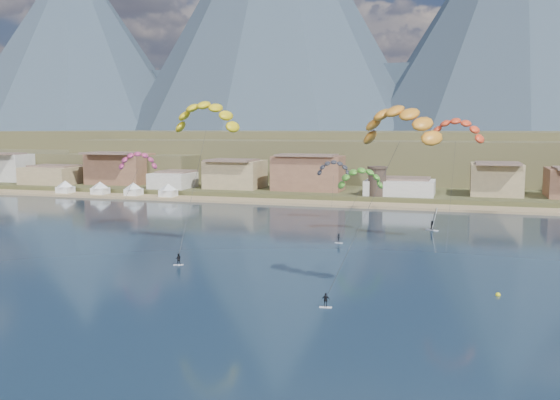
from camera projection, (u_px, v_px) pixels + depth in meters
name	position (u px, v px, depth m)	size (l,w,h in m)	color
ground	(200.00, 319.00, 68.42)	(2400.00, 2400.00, 0.00)	black
beach	(355.00, 205.00, 169.27)	(2200.00, 12.00, 0.90)	tan
land	(431.00, 150.00, 601.36)	(2200.00, 900.00, 4.00)	brown
foothills	(448.00, 155.00, 282.24)	(940.00, 210.00, 18.00)	brown
mountain_ridge	(432.00, 35.00, 838.65)	(2060.00, 480.00, 400.00)	#2C3A4A
town	(241.00, 171.00, 194.92)	(400.00, 24.00, 12.00)	silver
watchtower	(377.00, 181.00, 174.74)	(5.82, 5.82, 8.60)	#47382D
beach_tents	(116.00, 185.00, 190.47)	(43.40, 6.40, 5.00)	white
kitesurfer_yellow	(206.00, 113.00, 104.77)	(12.29, 15.62, 28.02)	silver
kitesurfer_orange	(400.00, 120.00, 74.83)	(14.46, 12.15, 25.78)	silver
kitesurfer_green	(361.00, 175.00, 124.44)	(10.55, 17.15, 17.04)	silver
distant_kite_pink	(138.00, 158.00, 129.59)	(8.95, 7.50, 18.17)	#262626
distant_kite_dark	(334.00, 165.00, 140.30)	(8.51, 6.21, 15.96)	#262626
distant_kite_orange	(456.00, 127.00, 109.29)	(10.88, 7.00, 24.84)	#262626
windsurfer	(433.00, 223.00, 127.76)	(3.07, 3.07, 4.88)	silver
buoy	(498.00, 295.00, 77.99)	(0.64, 0.64, 0.64)	yellow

